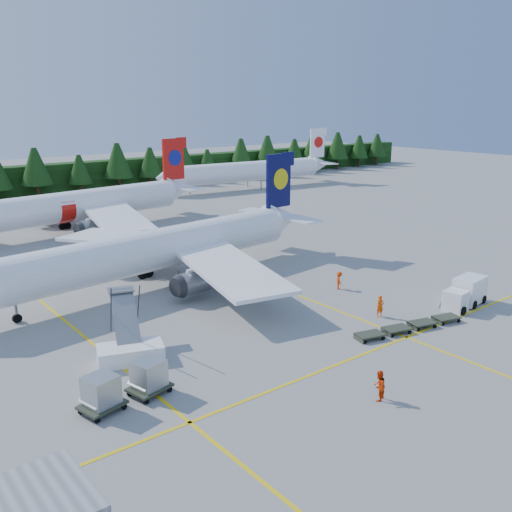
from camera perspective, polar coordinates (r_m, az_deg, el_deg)
ground at (r=46.48m, az=4.33°, el=-7.61°), size 320.00×320.00×0.00m
taxi_stripe_a at (r=56.59m, az=-20.62°, el=-4.33°), size 0.25×120.00×0.01m
taxi_stripe_b at (r=64.84m, az=-3.65°, el=-0.90°), size 0.25×120.00×0.01m
taxi_stripe_cross at (r=42.64m, az=9.83°, el=-9.99°), size 80.00×0.25×0.01m
treeline_hedge at (r=118.10m, az=-23.65°, el=6.70°), size 220.00×4.00×6.00m
airliner_navy at (r=56.77m, az=-11.40°, el=0.25°), size 41.28×33.78×12.03m
airliner_red at (r=83.13m, az=-19.25°, el=4.49°), size 42.16×34.50×12.29m
airliner_far_right at (r=120.19m, az=-1.47°, el=8.45°), size 41.17×7.41×11.97m
airstairs at (r=42.48m, az=-12.52°, el=-8.91°), size 5.14×6.98×4.15m
service_truck at (r=54.87m, az=20.13°, el=-3.51°), size 5.46×2.58×2.53m
dolly_train at (r=48.27m, az=15.10°, el=-6.72°), size 10.31×3.37×0.12m
uld_pair at (r=36.66m, az=-12.90°, el=-12.31°), size 6.15×2.66×1.94m
crew_a at (r=50.32m, az=12.31°, el=-4.93°), size 0.79×0.61×1.94m
crew_b at (r=37.01m, az=12.20°, el=-12.56°), size 1.16×1.03×1.96m
crew_c at (r=56.89m, az=8.31°, el=-2.44°), size 0.78×0.88×1.78m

